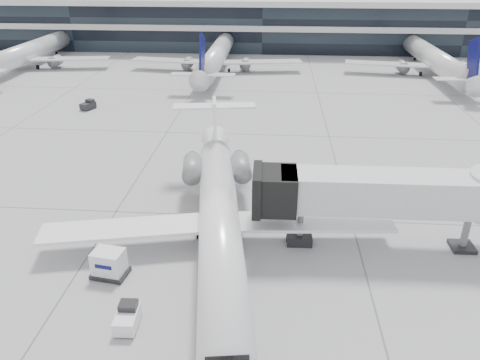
# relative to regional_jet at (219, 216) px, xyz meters

# --- Properties ---
(ground) EXTENTS (220.00, 220.00, 0.00)m
(ground) POSITION_rel_regional_jet_xyz_m (0.48, 4.55, -2.59)
(ground) COLOR gray
(ground) RESTS_ON ground
(terminal) EXTENTS (170.00, 22.00, 10.00)m
(terminal) POSITION_rel_regional_jet_xyz_m (0.48, 86.55, 2.41)
(terminal) COLOR black
(terminal) RESTS_ON ground
(bg_jet_left) EXTENTS (32.00, 40.00, 9.60)m
(bg_jet_left) POSITION_rel_regional_jet_xyz_m (-44.52, 59.55, -2.59)
(bg_jet_left) COLOR silver
(bg_jet_left) RESTS_ON ground
(bg_jet_center) EXTENTS (32.00, 40.00, 9.60)m
(bg_jet_center) POSITION_rel_regional_jet_xyz_m (-7.52, 59.55, -2.59)
(bg_jet_center) COLOR silver
(bg_jet_center) RESTS_ON ground
(bg_jet_right) EXTENTS (32.00, 40.00, 9.60)m
(bg_jet_right) POSITION_rel_regional_jet_xyz_m (32.48, 59.55, -2.59)
(bg_jet_right) COLOR silver
(bg_jet_right) RESTS_ON ground
(regional_jet) EXTENTS (26.26, 32.77, 7.58)m
(regional_jet) POSITION_rel_regional_jet_xyz_m (0.00, 0.00, 0.00)
(regional_jet) COLOR white
(regional_jet) RESTS_ON ground
(jet_bridge) EXTENTS (19.10, 4.24, 6.15)m
(jet_bridge) POSITION_rel_regional_jet_xyz_m (12.94, 1.03, 1.89)
(jet_bridge) COLOR #BABDBF
(jet_bridge) RESTS_ON ground
(ramp_worker) EXTENTS (0.86, 0.86, 2.01)m
(ramp_worker) POSITION_rel_regional_jet_xyz_m (2.11, -6.84, -1.58)
(ramp_worker) COLOR #FAFF1A
(ramp_worker) RESTS_ON ground
(baggage_tug) EXTENTS (1.33, 2.16, 1.35)m
(baggage_tug) POSITION_rel_regional_jet_xyz_m (-4.47, -8.78, -1.98)
(baggage_tug) COLOR white
(baggage_tug) RESTS_ON ground
(cargo_uld) EXTENTS (2.59, 2.08, 1.92)m
(cargo_uld) POSITION_rel_regional_jet_xyz_m (-7.09, -4.15, -1.62)
(cargo_uld) COLOR black
(cargo_uld) RESTS_ON ground
(traffic_cone) EXTENTS (0.45, 0.45, 0.57)m
(traffic_cone) POSITION_rel_regional_jet_xyz_m (-0.21, 15.38, -2.32)
(traffic_cone) COLOR orange
(traffic_cone) RESTS_ON ground
(far_tug) EXTENTS (1.99, 2.43, 1.34)m
(far_tug) POSITION_rel_regional_jet_xyz_m (-22.76, 33.19, -1.99)
(far_tug) COLOR black
(far_tug) RESTS_ON ground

